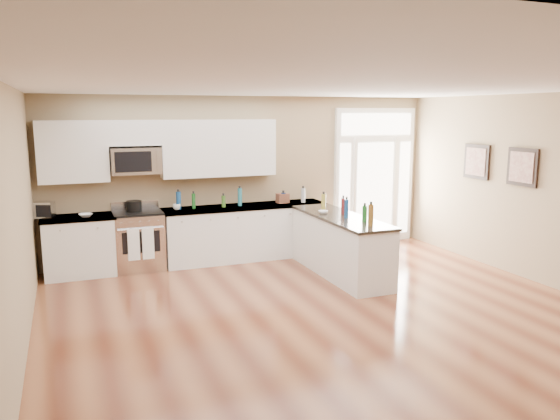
% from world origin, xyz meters
% --- Properties ---
extents(ground, '(8.00, 8.00, 0.00)m').
position_xyz_m(ground, '(0.00, 0.00, 0.00)').
color(ground, '#5B2A19').
extents(room_shell, '(8.00, 8.00, 8.00)m').
position_xyz_m(room_shell, '(0.00, 0.00, 1.71)').
color(room_shell, '#96805F').
rests_on(room_shell, ground).
extents(back_cabinet_left, '(1.10, 0.66, 0.94)m').
position_xyz_m(back_cabinet_left, '(-2.87, 3.69, 0.44)').
color(back_cabinet_left, silver).
rests_on(back_cabinet_left, ground).
extents(back_cabinet_right, '(2.85, 0.66, 0.94)m').
position_xyz_m(back_cabinet_right, '(-0.16, 3.69, 0.44)').
color(back_cabinet_right, silver).
rests_on(back_cabinet_right, ground).
extents(peninsula_cabinet, '(0.69, 2.32, 0.94)m').
position_xyz_m(peninsula_cabinet, '(0.93, 2.24, 0.43)').
color(peninsula_cabinet, silver).
rests_on(peninsula_cabinet, ground).
extents(upper_cabinet_left, '(1.04, 0.33, 0.95)m').
position_xyz_m(upper_cabinet_left, '(-2.88, 3.83, 1.93)').
color(upper_cabinet_left, silver).
rests_on(upper_cabinet_left, room_shell).
extents(upper_cabinet_right, '(1.94, 0.33, 0.95)m').
position_xyz_m(upper_cabinet_right, '(-0.57, 3.83, 1.93)').
color(upper_cabinet_right, silver).
rests_on(upper_cabinet_right, room_shell).
extents(upper_cabinet_short, '(0.82, 0.33, 0.40)m').
position_xyz_m(upper_cabinet_short, '(-1.95, 3.83, 2.20)').
color(upper_cabinet_short, silver).
rests_on(upper_cabinet_short, room_shell).
extents(microwave, '(0.78, 0.41, 0.42)m').
position_xyz_m(microwave, '(-1.95, 3.80, 1.76)').
color(microwave, silver).
rests_on(microwave, room_shell).
extents(entry_door, '(1.70, 0.10, 2.60)m').
position_xyz_m(entry_door, '(2.55, 3.95, 1.30)').
color(entry_door, white).
rests_on(entry_door, ground).
extents(wall_art_near, '(0.05, 0.58, 0.58)m').
position_xyz_m(wall_art_near, '(3.47, 2.20, 1.70)').
color(wall_art_near, black).
rests_on(wall_art_near, room_shell).
extents(wall_art_far, '(0.05, 0.58, 0.58)m').
position_xyz_m(wall_art_far, '(3.47, 1.20, 1.70)').
color(wall_art_far, black).
rests_on(wall_art_far, room_shell).
extents(kitchen_range, '(0.76, 0.68, 1.08)m').
position_xyz_m(kitchen_range, '(-1.97, 3.69, 0.48)').
color(kitchen_range, silver).
rests_on(kitchen_range, ground).
extents(stockpot, '(0.29, 0.29, 0.19)m').
position_xyz_m(stockpot, '(-2.01, 3.74, 1.04)').
color(stockpot, black).
rests_on(stockpot, kitchen_range).
extents(toaster_oven, '(0.34, 0.31, 0.24)m').
position_xyz_m(toaster_oven, '(-3.35, 3.78, 1.06)').
color(toaster_oven, silver).
rests_on(toaster_oven, back_cabinet_left).
extents(cardboard_box, '(0.22, 0.17, 0.17)m').
position_xyz_m(cardboard_box, '(0.55, 3.72, 1.02)').
color(cardboard_box, brown).
rests_on(cardboard_box, back_cabinet_right).
extents(bowl_left, '(0.22, 0.22, 0.05)m').
position_xyz_m(bowl_left, '(-2.76, 3.60, 0.96)').
color(bowl_left, white).
rests_on(bowl_left, back_cabinet_left).
extents(bowl_peninsula, '(0.20, 0.20, 0.05)m').
position_xyz_m(bowl_peninsula, '(0.75, 2.50, 0.96)').
color(bowl_peninsula, white).
rests_on(bowl_peninsula, peninsula_cabinet).
extents(cup_counter, '(0.13, 0.13, 0.10)m').
position_xyz_m(cup_counter, '(-1.34, 3.70, 0.99)').
color(cup_counter, white).
rests_on(cup_counter, back_cabinet_right).
extents(counter_bottles, '(2.41, 2.40, 0.31)m').
position_xyz_m(counter_bottles, '(0.29, 2.90, 1.07)').
color(counter_bottles, '#19591E').
rests_on(counter_bottles, back_cabinet_right).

